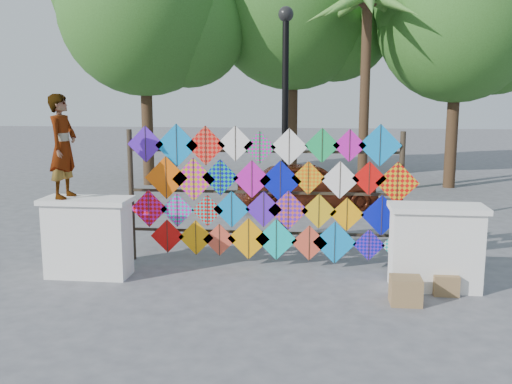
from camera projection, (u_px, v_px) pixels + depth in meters
ground at (257, 278)px, 9.11m from camera, size 80.00×80.00×0.00m
parapet_left at (88, 237)px, 9.09m from camera, size 1.40×0.65×1.28m
parapet_right at (435, 247)px, 8.50m from camera, size 1.40×0.65×1.28m
kite_rack at (266, 194)px, 9.60m from camera, size 4.93×0.24×2.42m
tree_west at (147, 12)px, 17.51m from camera, size 5.85×5.20×8.01m
tree_mid at (297, 6)px, 18.91m from camera, size 6.30×5.60×8.61m
tree_east at (461, 23)px, 17.03m from camera, size 5.40×4.80×7.42m
palm_tree at (367, 19)px, 15.85m from camera, size 3.62×3.62×5.83m
vendor_woman at (63, 146)px, 8.88m from camera, size 0.43×0.62×1.62m
sedan at (308, 185)px, 14.44m from camera, size 3.85×2.58×1.22m
lamppost at (285, 105)px, 10.57m from camera, size 0.28×0.28×4.46m
cardboard_box_near at (406, 291)px, 7.96m from camera, size 0.43×0.38×0.38m
cardboard_box_far at (445, 284)px, 8.36m from camera, size 0.36×0.33×0.30m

